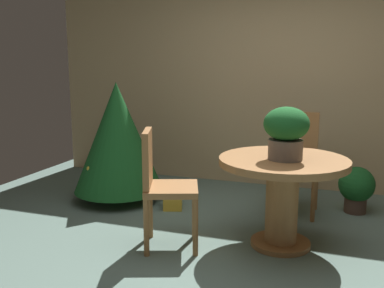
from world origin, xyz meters
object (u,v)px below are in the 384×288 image
(round_dining_table, at_px, (283,185))
(gift_box_gold, at_px, (173,201))
(wooden_chair_left, at_px, (162,182))
(wooden_chair_far, at_px, (295,156))
(holiday_tree, at_px, (118,137))
(potted_plant, at_px, (356,187))
(flower_vase, at_px, (286,130))

(round_dining_table, xyz_separation_m, gift_box_gold, (-1.19, 0.57, -0.45))
(wooden_chair_left, height_order, gift_box_gold, wooden_chair_left)
(wooden_chair_far, distance_m, holiday_tree, 1.89)
(wooden_chair_far, bearing_deg, potted_plant, 13.82)
(gift_box_gold, bearing_deg, wooden_chair_left, -73.51)
(wooden_chair_far, bearing_deg, gift_box_gold, -163.55)
(wooden_chair_left, bearing_deg, flower_vase, 17.08)
(flower_vase, distance_m, potted_plant, 1.45)
(round_dining_table, xyz_separation_m, wooden_chair_left, (-0.92, -0.34, 0.03))
(wooden_chair_far, relative_size, holiday_tree, 0.78)
(flower_vase, bearing_deg, potted_plant, 62.36)
(flower_vase, xyz_separation_m, potted_plant, (0.59, 1.12, -0.72))
(flower_vase, distance_m, holiday_tree, 2.03)
(flower_vase, xyz_separation_m, gift_box_gold, (-1.21, 0.62, -0.91))
(potted_plant, bearing_deg, gift_box_gold, -164.42)
(wooden_chair_left, relative_size, gift_box_gold, 3.70)
(flower_vase, height_order, wooden_chair_far, flower_vase)
(round_dining_table, xyz_separation_m, wooden_chair_far, (0.00, 0.92, 0.05))
(flower_vase, xyz_separation_m, holiday_tree, (-1.88, 0.70, -0.28))
(wooden_chair_left, distance_m, wooden_chair_far, 1.56)
(wooden_chair_left, xyz_separation_m, potted_plant, (1.53, 1.41, -0.29))
(wooden_chair_left, relative_size, potted_plant, 2.07)
(round_dining_table, height_order, holiday_tree, holiday_tree)
(gift_box_gold, bearing_deg, holiday_tree, 173.44)
(wooden_chair_far, bearing_deg, round_dining_table, -90.00)
(potted_plant, bearing_deg, flower_vase, -117.64)
(round_dining_table, distance_m, holiday_tree, 1.98)
(wooden_chair_left, height_order, potted_plant, wooden_chair_left)
(holiday_tree, distance_m, potted_plant, 2.54)
(flower_vase, height_order, wooden_chair_left, flower_vase)
(flower_vase, bearing_deg, round_dining_table, 109.98)
(holiday_tree, xyz_separation_m, gift_box_gold, (0.67, -0.08, -0.63))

